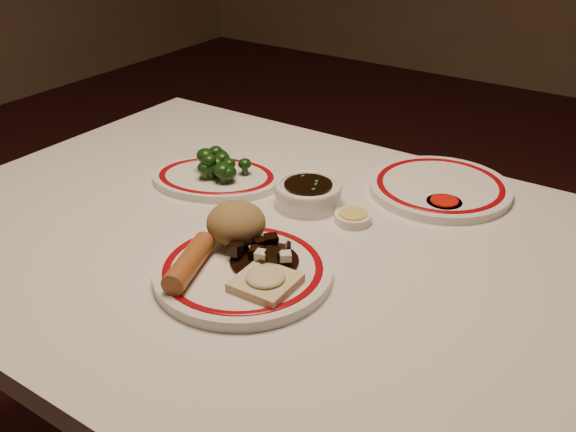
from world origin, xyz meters
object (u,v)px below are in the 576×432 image
(fried_wonton, at_px, (266,280))
(soy_bowl, at_px, (308,195))
(stirfry_heap, at_px, (265,255))
(broccoli_pile, at_px, (218,165))
(rice_mound, at_px, (236,223))
(spring_roll, at_px, (189,262))
(broccoli_plate, at_px, (216,178))
(main_plate, at_px, (243,271))
(dining_table, at_px, (259,277))

(fried_wonton, bearing_deg, soy_bowl, 110.59)
(stirfry_heap, xyz_separation_m, broccoli_pile, (-0.26, 0.20, 0.01))
(rice_mound, bearing_deg, stirfry_heap, -16.95)
(rice_mound, xyz_separation_m, spring_roll, (-0.00, -0.11, -0.02))
(spring_roll, bearing_deg, rice_mound, 68.94)
(fried_wonton, bearing_deg, broccoli_pile, 139.47)
(broccoli_plate, bearing_deg, main_plate, -43.40)
(dining_table, bearing_deg, soy_bowl, 82.60)
(main_plate, height_order, rice_mound, rice_mound)
(spring_roll, distance_m, stirfry_heap, 0.11)
(dining_table, height_order, rice_mound, rice_mound)
(fried_wonton, relative_size, stirfry_heap, 0.80)
(broccoli_plate, relative_size, soy_bowl, 2.52)
(rice_mound, distance_m, stirfry_heap, 0.08)
(fried_wonton, xyz_separation_m, broccoli_plate, (-0.30, 0.25, -0.02))
(main_plate, bearing_deg, broccoli_plate, 136.60)
(broccoli_pile, xyz_separation_m, soy_bowl, (0.19, 0.02, -0.02))
(fried_wonton, bearing_deg, spring_roll, -163.78)
(main_plate, bearing_deg, dining_table, 117.30)
(fried_wonton, height_order, soy_bowl, same)
(broccoli_plate, height_order, soy_bowl, soy_bowl)
(main_plate, distance_m, rice_mound, 0.09)
(broccoli_plate, distance_m, soy_bowl, 0.20)
(main_plate, height_order, stirfry_heap, stirfry_heap)
(spring_roll, xyz_separation_m, broccoli_plate, (-0.19, 0.28, -0.03))
(stirfry_heap, bearing_deg, rice_mound, 163.05)
(stirfry_heap, height_order, soy_bowl, stirfry_heap)
(broccoli_pile, bearing_deg, broccoli_plate, 177.26)
(broccoli_plate, bearing_deg, rice_mound, -42.96)
(fried_wonton, distance_m, stirfry_heap, 0.07)
(soy_bowl, bearing_deg, spring_roll, -91.97)
(dining_table, bearing_deg, main_plate, -62.70)
(spring_roll, relative_size, broccoli_pile, 1.21)
(main_plate, relative_size, stirfry_heap, 2.76)
(main_plate, distance_m, spring_roll, 0.08)
(main_plate, relative_size, rice_mound, 3.11)
(spring_roll, distance_m, broccoli_plate, 0.34)
(rice_mound, xyz_separation_m, soy_bowl, (0.01, 0.20, -0.03))
(dining_table, relative_size, stirfry_heap, 11.38)
(fried_wonton, xyz_separation_m, soy_bowl, (-0.10, 0.27, -0.01))
(broccoli_plate, bearing_deg, dining_table, -31.11)
(soy_bowl, bearing_deg, stirfry_heap, -73.86)
(fried_wonton, xyz_separation_m, stirfry_heap, (-0.04, 0.05, 0.00))
(dining_table, height_order, broccoli_pile, broccoli_pile)
(broccoli_plate, bearing_deg, spring_roll, -56.65)
(main_plate, height_order, fried_wonton, fried_wonton)
(fried_wonton, bearing_deg, main_plate, 159.36)
(rice_mound, height_order, broccoli_pile, rice_mound)
(dining_table, distance_m, soy_bowl, 0.17)
(main_plate, xyz_separation_m, spring_roll, (-0.06, -0.05, 0.02))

